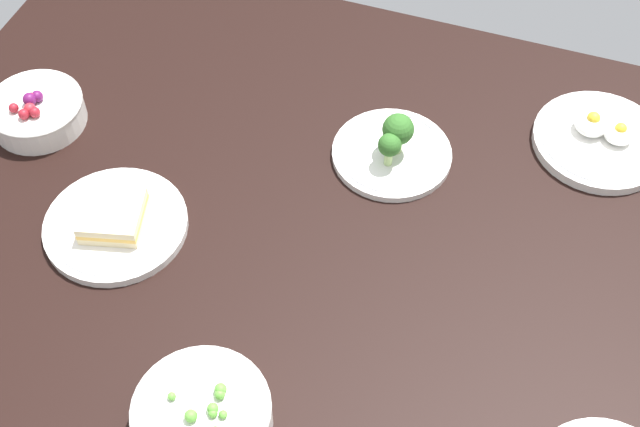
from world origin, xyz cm
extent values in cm
cube|color=black|center=(0.00, 0.00, 2.00)|extent=(133.40, 97.78, 4.00)
cylinder|color=white|center=(-2.92, -34.34, 6.53)|extent=(16.70, 16.70, 5.07)
torus|color=white|center=(-2.92, -34.34, 9.07)|extent=(16.83, 16.83, 0.80)
sphere|color=#599E38|center=(-1.19, -34.59, 9.64)|extent=(1.14, 1.14, 1.14)
sphere|color=#599E38|center=(-3.40, -35.83, 9.85)|extent=(1.56, 1.56, 1.56)
sphere|color=#599E38|center=(-1.40, -34.09, 9.76)|extent=(1.38, 1.38, 1.38)
sphere|color=#599E38|center=(-6.66, -34.21, 9.58)|extent=(1.03, 1.03, 1.03)
sphere|color=#599E38|center=(-1.34, -32.15, 9.73)|extent=(1.32, 1.32, 1.32)
sphere|color=#599E38|center=(-0.07, -34.33, 9.59)|extent=(1.04, 1.04, 1.04)
sphere|color=#599E38|center=(-1.50, -31.56, 9.82)|extent=(1.51, 1.51, 1.51)
cylinder|color=white|center=(-27.31, -10.69, 4.67)|extent=(20.63, 20.63, 1.35)
torus|color=#B7B7BC|center=(-27.31, -10.69, 5.35)|extent=(18.66, 18.66, 0.50)
cube|color=beige|center=(-27.31, -10.69, 5.95)|extent=(10.33, 10.53, 1.20)
cube|color=#E5B24C|center=(-27.31, -10.69, 6.95)|extent=(10.33, 10.53, 0.80)
cube|color=beige|center=(-27.31, -10.69, 7.95)|extent=(10.33, 10.53, 1.20)
cylinder|color=white|center=(6.22, 15.58, 4.56)|extent=(18.37, 18.37, 1.13)
torus|color=#B7B7BC|center=(6.22, 15.58, 5.13)|extent=(16.67, 16.67, 0.50)
cylinder|color=#9EBC72|center=(6.74, 15.98, 6.58)|extent=(1.68, 1.68, 2.90)
sphere|color=#2D6023|center=(6.74, 15.98, 9.84)|extent=(4.81, 4.81, 4.81)
cylinder|color=#9EBC72|center=(6.31, 13.06, 6.54)|extent=(1.24, 1.24, 2.82)
sphere|color=#2D6023|center=(6.31, 13.06, 9.27)|extent=(3.54, 3.54, 3.54)
cylinder|color=white|center=(35.97, 28.54, 4.77)|extent=(20.62, 20.62, 1.54)
torus|color=#B7B7BC|center=(35.97, 28.54, 5.54)|extent=(18.64, 18.64, 0.50)
ellipsoid|color=white|center=(34.03, 29.56, 6.96)|extent=(5.16, 5.16, 2.84)
sphere|color=yellow|center=(34.03, 29.56, 8.24)|extent=(2.07, 2.07, 2.07)
ellipsoid|color=white|center=(38.28, 29.04, 6.80)|extent=(4.59, 4.59, 2.52)
sphere|color=yellow|center=(38.28, 29.04, 7.94)|extent=(1.84, 1.84, 1.84)
cylinder|color=white|center=(-48.60, 4.29, 6.08)|extent=(14.75, 14.75, 4.15)
torus|color=white|center=(-48.60, 4.29, 8.15)|extent=(14.96, 14.96, 0.80)
sphere|color=#59144C|center=(-48.17, 4.96, 9.08)|extent=(1.86, 1.86, 1.86)
sphere|color=maroon|center=(-46.80, 1.90, 9.00)|extent=(1.70, 1.70, 1.70)
sphere|color=#B2232D|center=(-48.77, 4.26, 9.10)|extent=(1.90, 1.90, 1.90)
sphere|color=maroon|center=(-48.16, 0.99, 9.00)|extent=(1.69, 1.69, 1.69)
sphere|color=#59144C|center=(-48.83, 3.89, 9.21)|extent=(2.12, 2.12, 2.12)
sphere|color=maroon|center=(-50.40, 1.71, 8.92)|extent=(1.54, 1.54, 1.54)
sphere|color=#B2232D|center=(-47.84, 2.27, 9.06)|extent=(1.82, 1.82, 1.82)
camera|label=1|loc=(24.67, -70.72, 103.02)|focal=48.15mm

